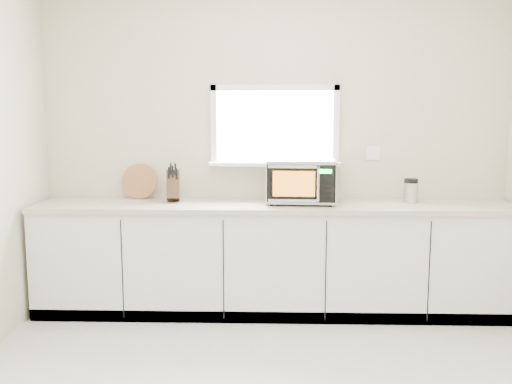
{
  "coord_description": "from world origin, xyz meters",
  "views": [
    {
      "loc": [
        -0.03,
        -2.71,
        1.62
      ],
      "look_at": [
        -0.15,
        1.55,
        1.04
      ],
      "focal_mm": 38.0,
      "sensor_mm": 36.0,
      "label": 1
    }
  ],
  "objects": [
    {
      "name": "cutting_board",
      "position": [
        -1.18,
        1.94,
        1.07
      ],
      "size": [
        0.31,
        0.07,
        0.3
      ],
      "primitive_type": "cylinder",
      "rotation": [
        1.4,
        0.0,
        0.0
      ],
      "color": "#956539",
      "rests_on": "countertop"
    },
    {
      "name": "microwave",
      "position": [
        0.22,
        1.74,
        1.11
      ],
      "size": [
        0.59,
        0.49,
        0.36
      ],
      "rotation": [
        0.0,
        0.0,
        -0.06
      ],
      "color": "black",
      "rests_on": "countertop"
    },
    {
      "name": "coffee_grinder",
      "position": [
        1.13,
        1.79,
        1.02
      ],
      "size": [
        0.13,
        0.13,
        0.2
      ],
      "rotation": [
        0.0,
        0.0,
        -0.11
      ],
      "color": "#A8ABB0",
      "rests_on": "countertop"
    },
    {
      "name": "cabinets",
      "position": [
        0.0,
        1.7,
        0.44
      ],
      "size": [
        3.92,
        0.6,
        0.88
      ],
      "primitive_type": "cube",
      "color": "silver",
      "rests_on": "ground"
    },
    {
      "name": "knife_block",
      "position": [
        -0.85,
        1.79,
        1.06
      ],
      "size": [
        0.14,
        0.24,
        0.33
      ],
      "rotation": [
        0.0,
        0.0,
        0.15
      ],
      "color": "#4E2C1B",
      "rests_on": "countertop"
    },
    {
      "name": "countertop",
      "position": [
        0.0,
        1.69,
        0.9
      ],
      "size": [
        3.92,
        0.64,
        0.04
      ],
      "primitive_type": "cube",
      "color": "beige",
      "rests_on": "cabinets"
    },
    {
      "name": "back_wall",
      "position": [
        0.0,
        2.0,
        1.36
      ],
      "size": [
        4.0,
        0.17,
        2.7
      ],
      "color": "beige",
      "rests_on": "ground"
    }
  ]
}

